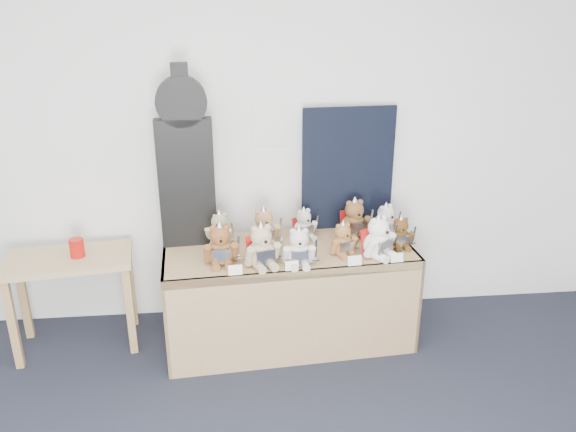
{
  "coord_description": "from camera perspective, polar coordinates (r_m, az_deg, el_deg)",
  "views": [
    {
      "loc": [
        0.13,
        -1.36,
        2.24
      ],
      "look_at": [
        0.46,
        1.96,
        0.97
      ],
      "focal_mm": 35.0,
      "sensor_mm": 36.0,
      "label": 1
    }
  ],
  "objects": [
    {
      "name": "display_table",
      "position": [
        3.78,
        0.24,
        -5.81
      ],
      "size": [
        1.71,
        0.82,
        0.69
      ],
      "rotation": [
        0.0,
        0.0,
        0.07
      ],
      "color": "olive",
      "rests_on": "floor"
    },
    {
      "name": "teddy_front_end",
      "position": [
        3.83,
        11.35,
        -1.8
      ],
      "size": [
        0.2,
        0.16,
        0.24
      ],
      "rotation": [
        0.0,
        0.0,
        0.05
      ],
      "color": "brown",
      "rests_on": "display_table"
    },
    {
      "name": "side_table",
      "position": [
        4.03,
        -21.18,
        -5.48
      ],
      "size": [
        0.86,
        0.55,
        0.67
      ],
      "rotation": [
        0.0,
        0.0,
        0.14
      ],
      "color": "tan",
      "rests_on": "floor"
    },
    {
      "name": "teddy_back_right",
      "position": [
        3.95,
        6.76,
        -0.41
      ],
      "size": [
        0.26,
        0.23,
        0.31
      ],
      "rotation": [
        0.0,
        0.0,
        0.24
      ],
      "color": "brown",
      "rests_on": "display_table"
    },
    {
      "name": "teddy_back_centre_right",
      "position": [
        3.91,
        1.64,
        -0.91
      ],
      "size": [
        0.2,
        0.19,
        0.24
      ],
      "rotation": [
        0.0,
        0.0,
        0.43
      ],
      "color": "silver",
      "rests_on": "display_table"
    },
    {
      "name": "teddy_back_centre_left",
      "position": [
        3.8,
        -2.43,
        -1.25
      ],
      "size": [
        0.24,
        0.22,
        0.29
      ],
      "rotation": [
        0.0,
        0.0,
        0.26
      ],
      "color": "tan",
      "rests_on": "display_table"
    },
    {
      "name": "entry_card_a",
      "position": [
        3.42,
        -5.39,
        -5.49
      ],
      "size": [
        0.09,
        0.03,
        0.06
      ],
      "primitive_type": "cube",
      "rotation": [
        -0.24,
        0.0,
        0.07
      ],
      "color": "white",
      "rests_on": "display_table"
    },
    {
      "name": "teddy_back_end",
      "position": [
        3.98,
        9.9,
        -0.61
      ],
      "size": [
        0.22,
        0.22,
        0.27
      ],
      "rotation": [
        0.0,
        0.0,
        0.52
      ],
      "color": "silver",
      "rests_on": "display_table"
    },
    {
      "name": "entry_card_d",
      "position": [
        3.63,
        11.01,
        -4.17
      ],
      "size": [
        0.08,
        0.02,
        0.06
      ],
      "primitive_type": "cube",
      "rotation": [
        -0.24,
        0.0,
        0.07
      ],
      "color": "white",
      "rests_on": "display_table"
    },
    {
      "name": "entry_card_c",
      "position": [
        3.55,
        6.79,
        -4.52
      ],
      "size": [
        0.09,
        0.03,
        0.06
      ],
      "primitive_type": "cube",
      "rotation": [
        -0.24,
        0.0,
        0.07
      ],
      "color": "white",
      "rests_on": "display_table"
    },
    {
      "name": "entry_card_b",
      "position": [
        3.46,
        0.39,
        -5.08
      ],
      "size": [
        0.08,
        0.02,
        0.06
      ],
      "primitive_type": "cube",
      "rotation": [
        -0.24,
        0.0,
        0.07
      ],
      "color": "white",
      "rests_on": "display_table"
    },
    {
      "name": "guitar_case",
      "position": [
        3.72,
        -10.41,
        5.62
      ],
      "size": [
        0.37,
        0.14,
        1.2
      ],
      "rotation": [
        0.0,
        0.0,
        0.08
      ],
      "color": "black",
      "rests_on": "display_table"
    },
    {
      "name": "teddy_front_right",
      "position": [
        3.67,
        5.61,
        -2.46
      ],
      "size": [
        0.21,
        0.19,
        0.25
      ],
      "rotation": [
        0.0,
        0.0,
        0.34
      ],
      "color": "#99653A",
      "rests_on": "display_table"
    },
    {
      "name": "teddy_front_far_left",
      "position": [
        3.54,
        -6.86,
        -3.07
      ],
      "size": [
        0.25,
        0.21,
        0.3
      ],
      "rotation": [
        0.0,
        0.0,
        0.09
      ],
      "color": "brown",
      "rests_on": "display_table"
    },
    {
      "name": "navy_board",
      "position": [
        4.01,
        6.12,
        4.77
      ],
      "size": [
        0.66,
        0.06,
        0.88
      ],
      "primitive_type": "cube",
      "rotation": [
        0.0,
        0.0,
        0.07
      ],
      "color": "black",
      "rests_on": "display_table"
    },
    {
      "name": "teddy_front_centre",
      "position": [
        3.5,
        1.13,
        -3.31
      ],
      "size": [
        0.23,
        0.18,
        0.28
      ],
      "rotation": [
        0.0,
        0.0,
        -0.02
      ],
      "color": "silver",
      "rests_on": "display_table"
    },
    {
      "name": "room_shell",
      "position": [
        3.94,
        -2.05,
        9.23
      ],
      "size": [
        6.0,
        6.0,
        6.0
      ],
      "color": "silver",
      "rests_on": "floor"
    },
    {
      "name": "red_cup",
      "position": [
        3.94,
        -20.66,
        -3.05
      ],
      "size": [
        0.09,
        0.09,
        0.13
      ],
      "primitive_type": "cylinder",
      "color": "#B6120C",
      "rests_on": "side_table"
    },
    {
      "name": "teddy_back_left",
      "position": [
        3.83,
        -6.97,
        -1.4
      ],
      "size": [
        0.21,
        0.19,
        0.26
      ],
      "rotation": [
        0.0,
        0.0,
        -0.23
      ],
      "color": "#C2B78E",
      "rests_on": "display_table"
    },
    {
      "name": "teddy_front_left",
      "position": [
        3.49,
        -2.68,
        -3.21
      ],
      "size": [
        0.26,
        0.24,
        0.32
      ],
      "rotation": [
        0.0,
        0.0,
        0.32
      ],
      "color": "tan",
      "rests_on": "display_table"
    },
    {
      "name": "teddy_front_far_right",
      "position": [
        3.66,
        9.17,
        -2.27
      ],
      "size": [
        0.26,
        0.26,
        0.31
      ],
      "rotation": [
        0.0,
        0.0,
        0.58
      ],
      "color": "white",
      "rests_on": "display_table"
    }
  ]
}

